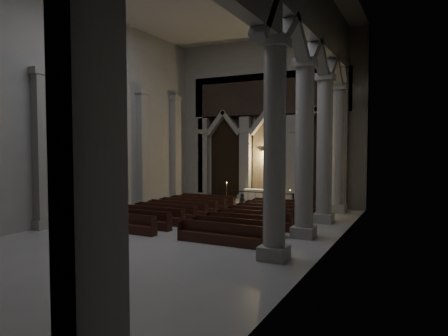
% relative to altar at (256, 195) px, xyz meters
% --- Properties ---
extents(room, '(24.00, 24.10, 12.00)m').
position_rel_altar_xyz_m(room, '(0.66, -10.82, 7.00)').
color(room, '#A4A19B').
rests_on(room, ground).
extents(sanctuary_wall, '(14.00, 0.77, 12.00)m').
position_rel_altar_xyz_m(sanctuary_wall, '(0.66, 0.71, 6.02)').
color(sanctuary_wall, gray).
rests_on(sanctuary_wall, ground).
extents(right_arcade, '(1.00, 24.00, 12.00)m').
position_rel_altar_xyz_m(right_arcade, '(6.16, -9.49, 7.23)').
color(right_arcade, gray).
rests_on(right_arcade, ground).
extents(left_pilasters, '(0.60, 13.00, 8.03)m').
position_rel_altar_xyz_m(left_pilasters, '(-6.09, -7.32, 3.31)').
color(left_pilasters, gray).
rests_on(left_pilasters, ground).
extents(sanctuary_step, '(8.50, 2.60, 0.15)m').
position_rel_altar_xyz_m(sanctuary_step, '(0.66, -0.22, -0.52)').
color(sanctuary_step, gray).
rests_on(sanctuary_step, ground).
extents(altar, '(1.74, 0.69, 0.89)m').
position_rel_altar_xyz_m(altar, '(0.00, 0.00, 0.00)').
color(altar, silver).
rests_on(altar, sanctuary_step).
extents(altar_rail, '(5.47, 0.09, 1.08)m').
position_rel_altar_xyz_m(altar_rail, '(0.66, -1.70, 0.12)').
color(altar_rail, black).
rests_on(altar_rail, ground).
extents(candle_stand_left, '(0.27, 0.27, 1.60)m').
position_rel_altar_xyz_m(candle_stand_left, '(-1.68, -1.42, -0.16)').
color(candle_stand_left, '#B28937').
rests_on(candle_stand_left, ground).
extents(candle_stand_right, '(0.21, 0.21, 1.26)m').
position_rel_altar_xyz_m(candle_stand_right, '(3.03, -1.36, -0.25)').
color(candle_stand_right, '#B28937').
rests_on(candle_stand_right, ground).
extents(pews, '(9.42, 9.02, 0.90)m').
position_rel_altar_xyz_m(pews, '(0.66, -7.88, -0.30)').
color(pews, black).
rests_on(pews, ground).
extents(worshipper, '(0.49, 0.37, 1.21)m').
position_rel_altar_xyz_m(worshipper, '(0.90, -4.46, 0.01)').
color(worshipper, black).
rests_on(worshipper, ground).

